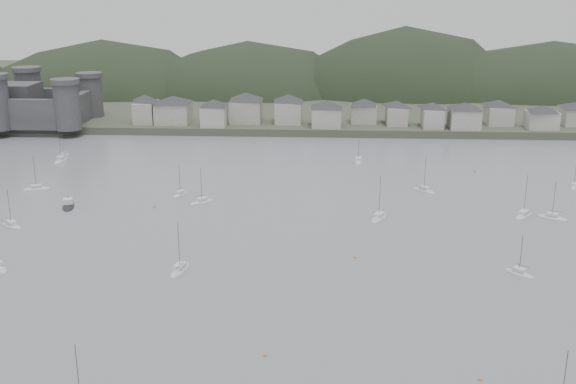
{
  "coord_description": "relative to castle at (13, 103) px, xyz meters",
  "views": [
    {
      "loc": [
        9.38,
        -96.58,
        57.98
      ],
      "look_at": [
        0.0,
        75.0,
        6.0
      ],
      "focal_mm": 42.81,
      "sensor_mm": 36.0,
      "label": 1
    }
  ],
  "objects": [
    {
      "name": "castle",
      "position": [
        0.0,
        0.0,
        0.0
      ],
      "size": [
        66.0,
        43.0,
        20.0
      ],
      "color": "#38383B",
      "rests_on": "far_shore_land"
    },
    {
      "name": "waterfront_town",
      "position": [
        170.59,
        3.54,
        -2.3
      ],
      "size": [
        451.48,
        28.46,
        12.92
      ],
      "color": "gray",
      "rests_on": "far_shore_land"
    },
    {
      "name": "mooring_buoys",
      "position": [
        131.62,
        -132.96,
        -10.81
      ],
      "size": [
        154.99,
        124.63,
        0.7
      ],
      "color": "#C97B43",
      "rests_on": "ground"
    },
    {
      "name": "moored_fleet",
      "position": [
        108.22,
        -123.42,
        -10.79
      ],
      "size": [
        266.36,
        160.84,
        13.29
      ],
      "color": "beige",
      "rests_on": "ground"
    },
    {
      "name": "sailboat_lead",
      "position": [
        188.51,
        -104.88,
        -10.79
      ],
      "size": [
        8.03,
        6.3,
        10.79
      ],
      "rotation": [
        0.0,
        0.0,
        4.16
      ],
      "color": "beige",
      "rests_on": "ground"
    },
    {
      "name": "motor_launch_far",
      "position": [
        59.89,
        -102.34,
        -10.68
      ],
      "size": [
        5.44,
        9.17,
        4.05
      ],
      "rotation": [
        0.0,
        0.0,
        3.43
      ],
      "color": "black",
      "rests_on": "ground"
    },
    {
      "name": "forested_ridge",
      "position": [
        124.83,
        89.6,
        -22.25
      ],
      "size": [
        851.55,
        103.94,
        102.57
      ],
      "color": "black",
      "rests_on": "ground"
    },
    {
      "name": "far_shore_land",
      "position": [
        120.0,
        115.2,
        -9.46
      ],
      "size": [
        900.0,
        250.0,
        3.0
      ],
      "primitive_type": "cube",
      "color": "#383D2D",
      "rests_on": "ground"
    },
    {
      "name": "ground",
      "position": [
        120.0,
        -179.8,
        -10.96
      ],
      "size": [
        900.0,
        900.0,
        0.0
      ],
      "primitive_type": "plane",
      "color": "slate",
      "rests_on": "ground"
    }
  ]
}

